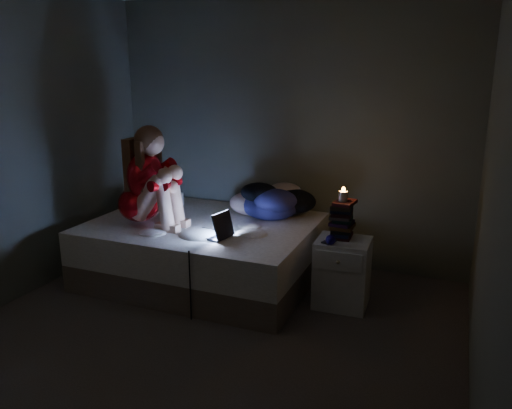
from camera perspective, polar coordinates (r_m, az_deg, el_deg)
The scene contains 13 objects.
floor at distance 3.75m, azimuth -6.76°, elevation -15.77°, with size 3.60×3.80×0.02m, color #3C3431.
wall_back at distance 5.01m, azimuth 3.44°, elevation 8.11°, with size 3.60×0.02×2.60m, color #5F6857.
wall_right at distance 2.87m, azimuth 25.88°, elevation 1.39°, with size 0.02×3.80×2.60m, color #5F6857.
bed at distance 4.72m, azimuth -5.96°, elevation -5.19°, with size 2.00×1.50×0.55m, color #BBB6AD, non-canonical shape.
pillow at distance 5.22m, azimuth -11.22°, elevation 0.48°, with size 0.45×0.32×0.13m, color white.
woman at distance 4.57m, azimuth -13.28°, elevation 3.27°, with size 0.56×0.36×0.90m, color #8B0701, non-canonical shape.
laptop at distance 4.22m, azimuth -5.31°, elevation -2.05°, with size 0.34×0.24×0.24m, color black, non-canonical shape.
clothes_pile at distance 4.73m, azimuth 1.56°, elevation 0.62°, with size 0.59×0.47×0.35m, color navy, non-canonical shape.
nightstand at distance 4.24m, azimuth 9.75°, elevation -7.63°, with size 0.43×0.38×0.57m, color silver.
book_stack at distance 4.14m, azimuth 9.75°, elevation -1.60°, with size 0.19×0.25×0.33m, color black, non-canonical shape.
candle at distance 4.08m, azimuth 9.88°, elevation 1.14°, with size 0.07×0.07×0.08m, color beige.
phone at distance 4.07m, azimuth 8.31°, elevation -4.13°, with size 0.07×0.14×0.01m, color black.
blue_orb at distance 4.00m, azimuth 8.39°, elevation -3.96°, with size 0.08×0.08×0.08m, color #0F0656.
Camera 1 is at (1.60, -2.80, 1.90)m, focal length 35.24 mm.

